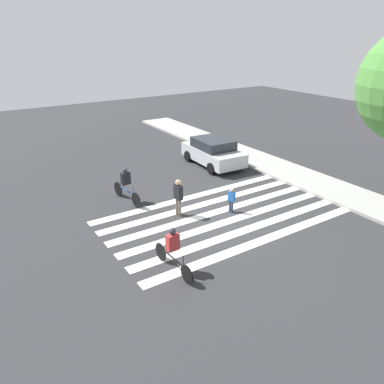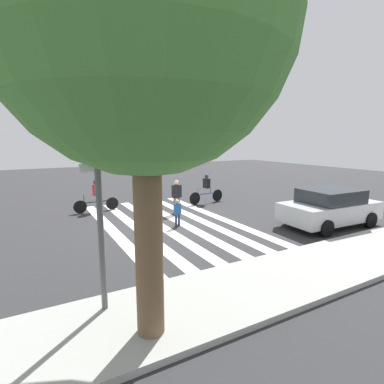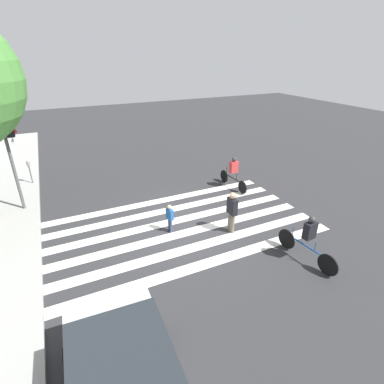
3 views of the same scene
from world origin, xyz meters
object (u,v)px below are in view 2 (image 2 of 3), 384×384
street_tree (143,25)px  cyclist_near_curb (206,188)px  cyclist_mid_street (96,194)px  car_parked_dark_suv (330,207)px  pedestrian_adult_yellow_jacket (177,194)px  pedestrian_adult_tall_backpack (177,211)px  traffic_light (96,170)px

street_tree → cyclist_near_curb: size_ratio=3.32×
cyclist_mid_street → car_parked_dark_suv: size_ratio=0.52×
pedestrian_adult_yellow_jacket → cyclist_mid_street: size_ratio=0.73×
street_tree → cyclist_near_curb: street_tree is taller
cyclist_mid_street → car_parked_dark_suv: (-7.93, 7.32, -0.07)m
pedestrian_adult_tall_backpack → cyclist_mid_street: size_ratio=0.51×
cyclist_near_curb → cyclist_mid_street: bearing=-15.6°
traffic_light → pedestrian_adult_tall_backpack: traffic_light is taller
cyclist_near_curb → cyclist_mid_street: (5.87, -0.97, -0.01)m
traffic_light → cyclist_near_curb: size_ratio=1.84×
traffic_light → pedestrian_adult_yellow_jacket: (-5.12, -6.94, -2.06)m
cyclist_mid_street → car_parked_dark_suv: cyclist_mid_street is taller
cyclist_near_curb → traffic_light: bearing=40.9°
pedestrian_adult_yellow_jacket → cyclist_mid_street: pedestrian_adult_yellow_jacket is taller
pedestrian_adult_yellow_jacket → car_parked_dark_suv: size_ratio=0.38×
pedestrian_adult_yellow_jacket → cyclist_near_curb: (-2.49, -1.26, -0.05)m
pedestrian_adult_tall_backpack → cyclist_near_curb: 4.81m
pedestrian_adult_yellow_jacket → cyclist_mid_street: (3.38, -2.23, -0.05)m
traffic_light → cyclist_mid_street: size_ratio=1.92×
car_parked_dark_suv → cyclist_near_curb: bearing=-69.4°
traffic_light → car_parked_dark_suv: size_ratio=1.00×
cyclist_near_curb → cyclist_mid_street: cyclist_near_curb is taller
car_parked_dark_suv → street_tree: bearing=21.6°
pedestrian_adult_yellow_jacket → pedestrian_adult_tall_backpack: 2.30m
pedestrian_adult_tall_backpack → traffic_light: bearing=34.3°
pedestrian_adult_yellow_jacket → pedestrian_adult_tall_backpack: pedestrian_adult_yellow_jacket is taller
traffic_light → pedestrian_adult_yellow_jacket: size_ratio=2.61×
pedestrian_adult_tall_backpack → cyclist_near_curb: (-3.47, -3.33, 0.24)m
traffic_light → pedestrian_adult_yellow_jacket: traffic_light is taller
traffic_light → car_parked_dark_suv: bearing=-169.2°
pedestrian_adult_yellow_jacket → car_parked_dark_suv: pedestrian_adult_yellow_jacket is taller
street_tree → cyclist_mid_street: street_tree is taller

